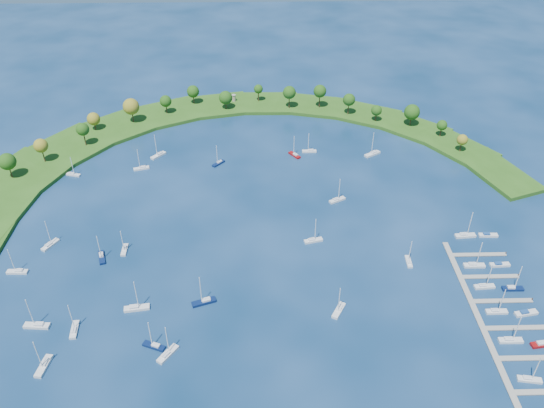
{
  "coord_description": "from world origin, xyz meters",
  "views": [
    {
      "loc": [
        -0.04,
        -197.29,
        148.57
      ],
      "look_at": [
        5.0,
        5.0,
        4.0
      ],
      "focal_mm": 36.08,
      "sensor_mm": 36.0,
      "label": 1
    }
  ],
  "objects_px": {
    "moored_boat_5": "(44,365)",
    "moored_boat_18": "(309,151)",
    "harbor_tower": "(234,98)",
    "moored_boat_13": "(141,168)",
    "moored_boat_20": "(102,257)",
    "docked_boat_4": "(497,311)",
    "moored_boat_1": "(136,307)",
    "moored_boat_6": "(17,271)",
    "moored_boat_2": "(295,154)",
    "moored_boat_3": "(37,325)",
    "docked_boat_7": "(513,288)",
    "docked_boat_10": "(465,235)",
    "moored_boat_16": "(373,153)",
    "moored_boat_7": "(124,249)",
    "docked_boat_11": "(488,235)",
    "docked_boat_0": "(530,379)",
    "dock_system": "(497,314)",
    "moored_boat_12": "(337,199)",
    "moored_boat_17": "(313,240)",
    "moored_boat_8": "(218,163)",
    "moored_boat_15": "(154,345)",
    "docked_boat_2": "(511,340)",
    "docked_boat_5": "(526,313)",
    "docked_boat_9": "(500,265)",
    "moored_boat_4": "(409,261)",
    "moored_boat_14": "(74,329)",
    "docked_boat_6": "(484,286)",
    "moored_boat_9": "(168,353)",
    "docked_boat_8": "(474,265)",
    "moored_boat_0": "(204,301)",
    "moored_boat_10": "(73,174)",
    "moored_boat_21": "(158,155)",
    "moored_boat_11": "(339,310)",
    "docked_boat_3": "(543,343)"
  },
  "relations": [
    {
      "from": "moored_boat_5",
      "to": "moored_boat_18",
      "type": "relative_size",
      "value": 1.17
    },
    {
      "from": "harbor_tower",
      "to": "moored_boat_13",
      "type": "xyz_separation_m",
      "value": [
        -45.11,
        -76.47,
        -3.3
      ]
    },
    {
      "from": "moored_boat_20",
      "to": "docked_boat_4",
      "type": "bearing_deg",
      "value": 59.58
    },
    {
      "from": "moored_boat_1",
      "to": "moored_boat_6",
      "type": "xyz_separation_m",
      "value": [
        -50.84,
        20.95,
        -0.05
      ]
    },
    {
      "from": "moored_boat_2",
      "to": "moored_boat_13",
      "type": "bearing_deg",
      "value": 62.16
    },
    {
      "from": "moored_boat_3",
      "to": "docked_boat_7",
      "type": "bearing_deg",
      "value": -170.93
    },
    {
      "from": "docked_boat_10",
      "to": "moored_boat_16",
      "type": "bearing_deg",
      "value": 107.2
    },
    {
      "from": "moored_boat_7",
      "to": "docked_boat_11",
      "type": "xyz_separation_m",
      "value": [
        155.2,
        5.79,
        -0.27
      ]
    },
    {
      "from": "moored_boat_5",
      "to": "docked_boat_0",
      "type": "relative_size",
      "value": 1.18
    },
    {
      "from": "dock_system",
      "to": "moored_boat_12",
      "type": "height_order",
      "value": "moored_boat_12"
    },
    {
      "from": "moored_boat_1",
      "to": "moored_boat_17",
      "type": "height_order",
      "value": "moored_boat_1"
    },
    {
      "from": "moored_boat_8",
      "to": "moored_boat_15",
      "type": "relative_size",
      "value": 0.95
    },
    {
      "from": "moored_boat_17",
      "to": "docked_boat_0",
      "type": "distance_m",
      "value": 96.01
    },
    {
      "from": "docked_boat_10",
      "to": "docked_boat_11",
      "type": "xyz_separation_m",
      "value": [
        9.98,
        0.14,
        -0.33
      ]
    },
    {
      "from": "moored_boat_15",
      "to": "moored_boat_17",
      "type": "relative_size",
      "value": 1.01
    },
    {
      "from": "dock_system",
      "to": "docked_boat_2",
      "type": "bearing_deg",
      "value": -88.99
    },
    {
      "from": "moored_boat_15",
      "to": "moored_boat_16",
      "type": "distance_m",
      "value": 160.27
    },
    {
      "from": "moored_boat_20",
      "to": "docked_boat_7",
      "type": "height_order",
      "value": "moored_boat_20"
    },
    {
      "from": "docked_boat_5",
      "to": "docked_boat_9",
      "type": "distance_m",
      "value": 26.36
    },
    {
      "from": "moored_boat_4",
      "to": "docked_boat_7",
      "type": "relative_size",
      "value": 0.89
    },
    {
      "from": "moored_boat_14",
      "to": "docked_boat_5",
      "type": "bearing_deg",
      "value": -94.44
    },
    {
      "from": "moored_boat_12",
      "to": "docked_boat_9",
      "type": "relative_size",
      "value": 1.47
    },
    {
      "from": "moored_boat_6",
      "to": "moored_boat_12",
      "type": "distance_m",
      "value": 141.0
    },
    {
      "from": "moored_boat_8",
      "to": "docked_boat_6",
      "type": "height_order",
      "value": "docked_boat_6"
    },
    {
      "from": "docked_boat_6",
      "to": "docked_boat_10",
      "type": "distance_m",
      "value": 31.23
    },
    {
      "from": "moored_boat_1",
      "to": "moored_boat_15",
      "type": "relative_size",
      "value": 1.15
    },
    {
      "from": "moored_boat_14",
      "to": "docked_boat_11",
      "type": "relative_size",
      "value": 1.47
    },
    {
      "from": "moored_boat_1",
      "to": "moored_boat_7",
      "type": "distance_m",
      "value": 35.25
    },
    {
      "from": "moored_boat_2",
      "to": "docked_boat_9",
      "type": "bearing_deg",
      "value": -174.9
    },
    {
      "from": "moored_boat_1",
      "to": "docked_boat_11",
      "type": "distance_m",
      "value": 149.56
    },
    {
      "from": "moored_boat_9",
      "to": "docked_boat_7",
      "type": "height_order",
      "value": "moored_boat_9"
    },
    {
      "from": "harbor_tower",
      "to": "moored_boat_2",
      "type": "bearing_deg",
      "value": -62.18
    },
    {
      "from": "docked_boat_0",
      "to": "moored_boat_9",
      "type": "bearing_deg",
      "value": -176.85
    },
    {
      "from": "docked_boat_7",
      "to": "docked_boat_6",
      "type": "bearing_deg",
      "value": 173.36
    },
    {
      "from": "moored_boat_2",
      "to": "docked_boat_8",
      "type": "bearing_deg",
      "value": -179.02
    },
    {
      "from": "moored_boat_17",
      "to": "docked_boat_7",
      "type": "height_order",
      "value": "docked_boat_7"
    },
    {
      "from": "moored_boat_0",
      "to": "docked_boat_7",
      "type": "distance_m",
      "value": 117.87
    },
    {
      "from": "docked_boat_10",
      "to": "moored_boat_10",
      "type": "bearing_deg",
      "value": 159.21
    },
    {
      "from": "moored_boat_17",
      "to": "moored_boat_18",
      "type": "height_order",
      "value": "moored_boat_17"
    },
    {
      "from": "moored_boat_4",
      "to": "docked_boat_0",
      "type": "relative_size",
      "value": 0.94
    },
    {
      "from": "harbor_tower",
      "to": "moored_boat_21",
      "type": "bearing_deg",
      "value": -121.01
    },
    {
      "from": "moored_boat_6",
      "to": "moored_boat_1",
      "type": "bearing_deg",
      "value": 159.64
    },
    {
      "from": "moored_boat_11",
      "to": "docked_boat_3",
      "type": "height_order",
      "value": "docked_boat_3"
    },
    {
      "from": "moored_boat_14",
      "to": "docked_boat_8",
      "type": "bearing_deg",
      "value": -84.64
    },
    {
      "from": "moored_boat_18",
      "to": "moored_boat_13",
      "type": "bearing_deg",
      "value": 9.6
    },
    {
      "from": "moored_boat_9",
      "to": "moored_boat_15",
      "type": "distance_m",
      "value": 6.21
    },
    {
      "from": "moored_boat_10",
      "to": "docked_boat_8",
      "type": "height_order",
      "value": "docked_boat_8"
    },
    {
      "from": "moored_boat_12",
      "to": "docked_boat_5",
      "type": "xyz_separation_m",
      "value": [
        60.05,
        -73.28,
        -0.27
      ]
    },
    {
      "from": "moored_boat_4",
      "to": "moored_boat_21",
      "type": "xyz_separation_m",
      "value": [
        -114.05,
        87.72,
        0.08
      ]
    },
    {
      "from": "moored_boat_9",
      "to": "docked_boat_8",
      "type": "distance_m",
      "value": 124.82
    }
  ]
}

